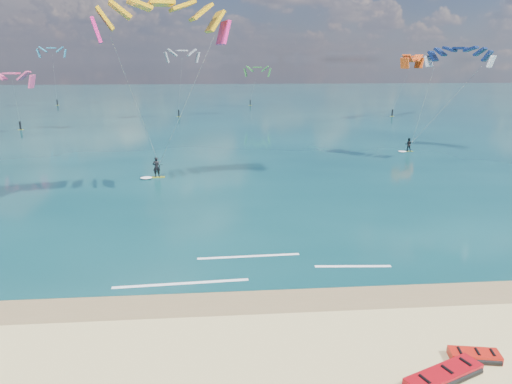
% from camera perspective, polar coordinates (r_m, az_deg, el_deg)
% --- Properties ---
extents(ground, '(320.00, 320.00, 0.00)m').
position_cam_1_polar(ground, '(57.57, -2.92, 5.06)').
color(ground, tan).
rests_on(ground, ground).
extents(wet_sand_strip, '(320.00, 2.40, 0.01)m').
position_cam_1_polar(wet_sand_strip, '(22.48, 0.08, -13.46)').
color(wet_sand_strip, brown).
rests_on(wet_sand_strip, ground).
extents(sea, '(320.00, 200.00, 0.04)m').
position_cam_1_polar(sea, '(120.98, -3.88, 10.92)').
color(sea, '#0A3037').
rests_on(sea, ground).
extents(packed_kite_left, '(3.61, 2.42, 0.44)m').
position_cam_1_polar(packed_kite_left, '(19.07, 22.33, -20.91)').
color(packed_kite_left, '#A60811').
rests_on(packed_kite_left, ground).
extents(packed_kite_mid, '(2.21, 1.40, 0.38)m').
position_cam_1_polar(packed_kite_mid, '(20.59, 25.58, -18.31)').
color(packed_kite_mid, red).
rests_on(packed_kite_mid, ground).
extents(kitesurfer_main, '(10.95, 10.24, 17.15)m').
position_cam_1_polar(kitesurfer_main, '(40.10, -12.09, 12.56)').
color(kitesurfer_main, '#B8D619').
rests_on(kitesurfer_main, sea).
extents(kitesurfer_far, '(8.62, 8.09, 13.76)m').
position_cam_1_polar(kitesurfer_far, '(57.97, 21.43, 11.24)').
color(kitesurfer_far, '#8BB61B').
rests_on(kitesurfer_far, sea).
extents(shoreline_foam, '(15.04, 3.64, 0.01)m').
position_cam_1_polar(shoreline_foam, '(25.46, -0.83, -9.61)').
color(shoreline_foam, white).
rests_on(shoreline_foam, ground).
extents(distant_kites, '(81.54, 44.83, 13.76)m').
position_cam_1_polar(distant_kites, '(96.89, -8.90, 12.90)').
color(distant_kites, '#EA4C14').
rests_on(distant_kites, ground).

